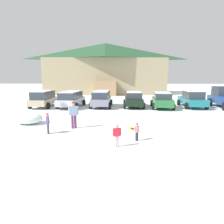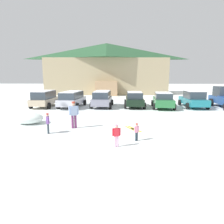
{
  "view_description": "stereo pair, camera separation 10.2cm",
  "coord_description": "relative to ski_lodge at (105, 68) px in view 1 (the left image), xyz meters",
  "views": [
    {
      "loc": [
        0.97,
        -6.31,
        3.2
      ],
      "look_at": [
        0.65,
        5.27,
        1.12
      ],
      "focal_mm": 32.0,
      "sensor_mm": 36.0,
      "label": 1
    },
    {
      "loc": [
        1.07,
        -6.3,
        3.2
      ],
      "look_at": [
        0.65,
        5.27,
        1.12
      ],
      "focal_mm": 32.0,
      "sensor_mm": 36.0,
      "label": 2
    }
  ],
  "objects": [
    {
      "name": "skier_adult_in_blue_parka",
      "position": [
        -0.44,
        -25.71,
        -3.69
      ],
      "size": [
        0.58,
        0.37,
        1.67
      ],
      "color": "#6E3060",
      "rests_on": "ground"
    },
    {
      "name": "parked_green_coupe",
      "position": [
        6.81,
        -17.43,
        -3.81
      ],
      "size": [
        2.47,
        4.41,
        1.61
      ],
      "color": "#276D39",
      "rests_on": "ground"
    },
    {
      "name": "pair_of_skis",
      "position": [
        3.24,
        -25.86,
        -4.61
      ],
      "size": [
        0.94,
        1.46,
        0.08
      ],
      "color": "yellow",
      "rests_on": "ground"
    },
    {
      "name": "parked_black_sedan",
      "position": [
        3.97,
        -16.84,
        -3.81
      ],
      "size": [
        2.2,
        4.3,
        1.62
      ],
      "color": "black",
      "rests_on": "ground"
    },
    {
      "name": "ground",
      "position": [
        1.3,
        -31.41,
        -4.63
      ],
      "size": [
        160.0,
        160.0,
        0.0
      ],
      "primitive_type": "plane",
      "color": "white"
    },
    {
      "name": "parked_beige_suv",
      "position": [
        -5.51,
        -17.07,
        -3.71
      ],
      "size": [
        2.13,
        4.24,
        1.71
      ],
      "color": "#BFAC8F",
      "rests_on": "ground"
    },
    {
      "name": "parked_teal_hatchback",
      "position": [
        10.06,
        -16.87,
        -3.76
      ],
      "size": [
        2.22,
        4.42,
        1.74
      ],
      "color": "#1C7581",
      "rests_on": "ground"
    },
    {
      "name": "skier_child_in_red_jacket",
      "position": [
        2.25,
        -28.98,
        -4.04
      ],
      "size": [
        0.38,
        0.2,
        1.05
      ],
      "color": "#DFA9CB",
      "rests_on": "ground"
    },
    {
      "name": "plowed_snow_pile",
      "position": [
        -3.77,
        -24.65,
        -4.25
      ],
      "size": [
        1.89,
        1.51,
        0.75
      ],
      "primitive_type": "ellipsoid",
      "color": "white",
      "rests_on": "ground"
    },
    {
      "name": "skier_child_in_purple_jacket",
      "position": [
        -1.63,
        -26.94,
        -3.97
      ],
      "size": [
        0.24,
        0.42,
        1.16
      ],
      "color": "#333E47",
      "rests_on": "ground"
    },
    {
      "name": "ski_lodge",
      "position": [
        0.0,
        0.0,
        0.0
      ],
      "size": [
        22.17,
        10.38,
        9.12
      ],
      "color": "tan",
      "rests_on": "ground"
    },
    {
      "name": "parked_grey_wagon",
      "position": [
        0.58,
        -16.94,
        -3.72
      ],
      "size": [
        2.25,
        4.29,
        1.69
      ],
      "color": "gray",
      "rests_on": "ground"
    },
    {
      "name": "skier_child_in_pink_snowsuit",
      "position": [
        3.24,
        -28.06,
        -4.13
      ],
      "size": [
        0.26,
        0.25,
        0.89
      ],
      "color": "#303F4B",
      "rests_on": "ground"
    },
    {
      "name": "parked_silver_wagon",
      "position": [
        -2.57,
        -17.15,
        -3.73
      ],
      "size": [
        2.47,
        4.69,
        1.65
      ],
      "color": "#B8BAC7",
      "rests_on": "ground"
    }
  ]
}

